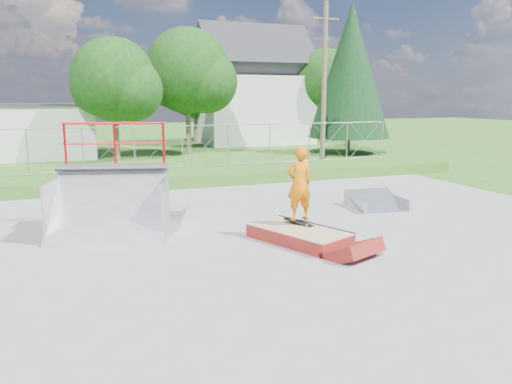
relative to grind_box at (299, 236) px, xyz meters
The scene contains 17 objects.
ground 0.53m from the grind_box, 165.47° to the right, with size 120.00×120.00×0.00m, color #2E5F1B.
concrete_pad 0.53m from the grind_box, 165.47° to the right, with size 20.00×16.00×0.04m, color gray.
grass_berm 9.39m from the grind_box, 92.95° to the left, with size 24.00×3.00×0.50m, color #2E5F1B.
grind_box is the anchor object (origin of this frame).
quarter_pipe 4.90m from the grind_box, 150.90° to the left, with size 2.80×2.37×2.80m, color #9EA0A6, non-canonical shape.
flat_bank_ramp 4.71m from the grind_box, 33.10° to the left, with size 1.53×1.63×0.47m, color #9EA0A6, non-canonical shape.
skateboard 0.45m from the grind_box, 64.80° to the left, with size 0.22×0.80×0.02m, color black.
skater 1.20m from the grind_box, 64.80° to the left, with size 0.66×0.43×1.82m, color orange.
chain_link_fence 10.46m from the grind_box, 92.67° to the left, with size 20.00×0.06×1.80m, color #9799A0, non-canonical shape.
utility_building_flat 23.50m from the grind_box, 111.20° to the left, with size 10.00×6.00×3.00m, color silver.
gable_house 27.48m from the grind_box, 71.78° to the left, with size 8.40×6.08×8.94m.
utility_pole 14.31m from the grind_box, 59.42° to the left, with size 0.24×0.24×8.00m, color brown.
tree_left_near 18.30m from the grind_box, 97.19° to the left, with size 4.76×4.48×6.65m.
tree_center 20.36m from the grind_box, 83.33° to the left, with size 5.44×5.12×7.60m.
tree_right_far 27.76m from the grind_box, 59.82° to the left, with size 5.10×4.80×7.12m.
tree_back_mid 28.34m from the grind_box, 80.32° to the left, with size 4.08×3.84×5.70m.
conifer_tree 21.00m from the grind_box, 55.69° to the left, with size 5.04×5.04×9.10m.
Camera 1 is at (-4.58, -10.31, 3.45)m, focal length 35.00 mm.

